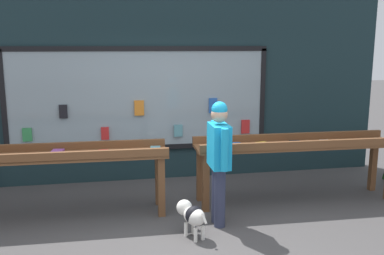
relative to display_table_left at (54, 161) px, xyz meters
The scene contains 6 objects.
ground_plane 2.06m from the display_table_left, 28.38° to the right, with size 40.00×40.00×0.00m, color #474444.
shopfront_facade 2.44m from the display_table_left, 42.56° to the left, with size 7.43×0.29×3.73m.
display_table_left is the anchor object (origin of this frame).
display_table_right 3.36m from the display_table_left, ahead, with size 2.96×0.64×0.95m.
person_browsing 2.15m from the display_table_left, 17.35° to the right, with size 0.23×0.64×1.58m.
small_dog 1.96m from the display_table_left, 29.57° to the right, with size 0.35×0.50×0.41m.
Camera 1 is at (-0.90, -4.71, 2.26)m, focal length 40.00 mm.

